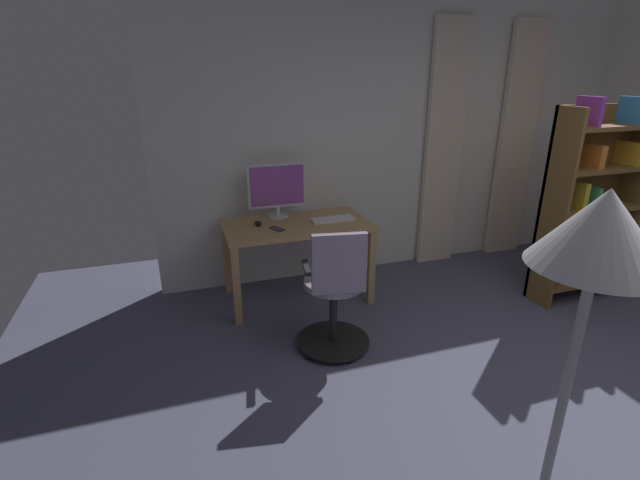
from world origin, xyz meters
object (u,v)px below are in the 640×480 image
floor_lamp (591,277)px  cell_phone_face_up (277,229)px  desk (297,233)px  office_chair (335,295)px  bookshelf (588,204)px  computer_keyboard (333,219)px  computer_mouse (258,223)px  computer_monitor (277,187)px

floor_lamp → cell_phone_face_up: bearing=-85.0°
desk → cell_phone_face_up: bearing=30.8°
office_chair → bookshelf: 2.48m
floor_lamp → computer_keyboard: bearing=-95.8°
bookshelf → desk: bearing=-16.9°
computer_mouse → bookshelf: bookshelf is taller
computer_monitor → computer_keyboard: 0.58m
bookshelf → floor_lamp: (2.43, 2.11, 0.59)m
cell_phone_face_up → floor_lamp: size_ratio=0.08×
computer_keyboard → computer_mouse: (0.66, -0.08, 0.01)m
floor_lamp → bookshelf: bearing=-139.0°
computer_mouse → bookshelf: bearing=164.3°
bookshelf → office_chair: bearing=4.0°
bookshelf → floor_lamp: bookshelf is taller
office_chair → cell_phone_face_up: office_chair is taller
office_chair → cell_phone_face_up: (0.23, -0.80, 0.27)m
computer_monitor → computer_mouse: bearing=40.5°
desk → cell_phone_face_up: (0.20, 0.12, 0.10)m
computer_mouse → floor_lamp: bearing=97.3°
computer_keyboard → bookshelf: size_ratio=0.21×
office_chair → computer_keyboard: (-0.30, -0.88, 0.28)m
computer_mouse → bookshelf: size_ratio=0.06×
desk → office_chair: bearing=91.8°
cell_phone_face_up → bookshelf: size_ratio=0.08×
computer_keyboard → cell_phone_face_up: 0.53m
office_chair → computer_mouse: (0.36, -0.96, 0.28)m
desk → computer_keyboard: computer_keyboard is taller
cell_phone_face_up → desk: bearing=-174.1°
office_chair → computer_monitor: (0.14, -1.15, 0.54)m
office_chair → computer_monitor: size_ratio=1.85×
desk → bookshelf: bearing=163.1°
desk → computer_keyboard: bearing=172.6°
computer_mouse → cell_phone_face_up: bearing=129.1°
computer_monitor → floor_lamp: (-0.15, 3.09, 0.47)m
desk → bookshelf: 2.59m
computer_mouse → floor_lamp: (-0.37, 2.90, 0.72)m
computer_monitor → computer_keyboard: bearing=148.0°
computer_mouse → cell_phone_face_up: computer_mouse is taller
computer_monitor → computer_mouse: computer_monitor is taller
cell_phone_face_up → bookshelf: bookshelf is taller
computer_keyboard → bookshelf: (-2.14, 0.71, 0.14)m
desk → computer_mouse: (0.33, -0.04, 0.12)m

